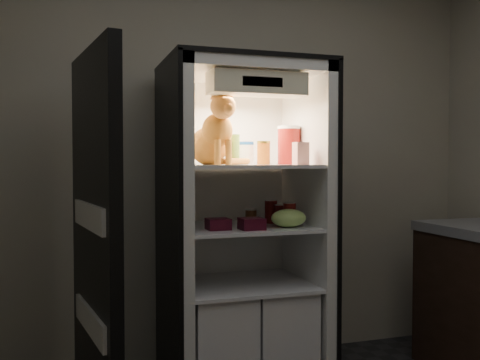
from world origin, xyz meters
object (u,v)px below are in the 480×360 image
at_px(pepper_jar, 289,145).
at_px(berry_box_left, 218,224).
at_px(grape_bag, 289,218).
at_px(soda_can_a, 271,211).
at_px(soda_can_c, 289,214).
at_px(berry_box_right, 252,224).
at_px(mayo_tub, 246,153).
at_px(tabby_cat, 214,137).
at_px(salsa_jar, 264,153).
at_px(cream_carton, 301,154).
at_px(condiment_jar, 251,216).
at_px(parmesan_shaker, 234,149).
at_px(soda_can_b, 280,214).
at_px(refrigerator, 241,250).

relative_size(pepper_jar, berry_box_left, 1.89).
bearing_deg(grape_bag, soda_can_a, 96.10).
bearing_deg(soda_can_c, berry_box_right, -162.75).
xyz_separation_m(mayo_tub, soda_can_a, (0.14, -0.07, -0.35)).
relative_size(tabby_cat, salsa_jar, 3.08).
bearing_deg(salsa_jar, pepper_jar, 10.25).
relative_size(salsa_jar, soda_can_c, 1.01).
bearing_deg(pepper_jar, salsa_jar, -169.75).
bearing_deg(soda_can_c, cream_carton, -63.60).
bearing_deg(berry_box_left, mayo_tub, 47.14).
xyz_separation_m(condiment_jar, berry_box_right, (-0.08, -0.24, -0.02)).
xyz_separation_m(mayo_tub, berry_box_right, (-0.07, -0.32, -0.39)).
xyz_separation_m(cream_carton, soda_can_c, (-0.04, 0.07, -0.34)).
height_order(cream_carton, soda_can_a, cream_carton).
relative_size(soda_can_c, berry_box_left, 1.12).
xyz_separation_m(mayo_tub, soda_can_c, (0.18, -0.24, -0.35)).
bearing_deg(condiment_jar, pepper_jar, -1.96).
distance_m(parmesan_shaker, cream_carton, 0.38).
bearing_deg(mayo_tub, salsa_jar, -58.90).
distance_m(tabby_cat, salsa_jar, 0.32).
xyz_separation_m(tabby_cat, berry_box_right, (0.16, -0.18, -0.48)).
distance_m(parmesan_shaker, soda_can_b, 0.47).
height_order(cream_carton, grape_bag, cream_carton).
xyz_separation_m(refrigerator, soda_can_c, (0.24, -0.17, 0.22)).
bearing_deg(berry_box_right, pepper_jar, 36.49).
relative_size(refrigerator, mayo_tub, 13.85).
height_order(mayo_tub, salsa_jar, same).
height_order(soda_can_a, berry_box_right, soda_can_a).
xyz_separation_m(pepper_jar, soda_can_b, (-0.07, -0.04, -0.41)).
height_order(parmesan_shaker, pepper_jar, pepper_jar).
xyz_separation_m(tabby_cat, berry_box_left, (-0.01, -0.12, -0.48)).
distance_m(parmesan_shaker, salsa_jar, 0.18).
height_order(soda_can_c, berry_box_right, soda_can_c).
bearing_deg(cream_carton, soda_can_b, 104.24).
height_order(soda_can_a, condiment_jar, soda_can_a).
bearing_deg(cream_carton, mayo_tub, 124.84).
relative_size(tabby_cat, condiment_jar, 4.54).
bearing_deg(berry_box_right, soda_can_b, 38.52).
distance_m(pepper_jar, soda_can_c, 0.43).
height_order(condiment_jar, berry_box_right, condiment_jar).
relative_size(refrigerator, salsa_jar, 13.80).
height_order(pepper_jar, soda_can_c, pepper_jar).
relative_size(cream_carton, soda_can_b, 1.09).
relative_size(soda_can_a, berry_box_left, 1.14).
bearing_deg(mayo_tub, refrigerator, -125.75).
height_order(parmesan_shaker, soda_can_b, parmesan_shaker).
distance_m(salsa_jar, soda_can_b, 0.38).
distance_m(parmesan_shaker, berry_box_left, 0.45).
height_order(refrigerator, berry_box_left, refrigerator).
distance_m(cream_carton, berry_box_left, 0.60).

